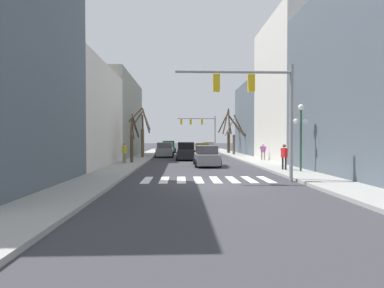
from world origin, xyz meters
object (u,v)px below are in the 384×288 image
(street_tree_left_mid, at_px, (132,140))
(street_tree_right_mid, at_px, (229,132))
(car_parked_right_far, at_px, (169,147))
(traffic_signal_far, at_px, (201,125))
(street_tree_right_near, at_px, (236,137))
(car_parked_right_mid, at_px, (186,152))
(traffic_signal_near, at_px, (258,97))
(car_driving_away_lane, at_px, (208,147))
(car_driving_toward_lane, at_px, (206,156))
(pedestrian_on_right_sidewalk, at_px, (124,151))
(pedestrian_near_right_corner, at_px, (263,150))
(pedestrian_on_left_sidewalk, at_px, (284,155))
(street_lamp_right_corner, at_px, (301,124))
(car_parked_left_near, at_px, (165,150))
(street_tree_left_far, at_px, (141,132))
(car_at_intersection, at_px, (202,150))

(street_tree_left_mid, relative_size, street_tree_right_mid, 0.66)
(car_parked_right_far, bearing_deg, traffic_signal_far, -71.10)
(street_tree_right_near, bearing_deg, street_tree_right_mid, 92.45)
(car_parked_right_mid, bearing_deg, traffic_signal_near, 11.95)
(car_driving_away_lane, bearing_deg, car_driving_toward_lane, 174.49)
(car_parked_right_mid, bearing_deg, pedestrian_on_right_sidewalk, -40.48)
(car_parked_right_mid, bearing_deg, pedestrian_near_right_corner, 67.57)
(pedestrian_on_left_sidewalk, bearing_deg, street_lamp_right_corner, -167.21)
(car_parked_right_mid, height_order, pedestrian_on_right_sidewalk, pedestrian_on_right_sidewalk)
(street_tree_right_near, bearing_deg, car_driving_away_lane, 100.92)
(traffic_signal_near, bearing_deg, street_lamp_right_corner, 43.51)
(street_tree_right_near, bearing_deg, street_lamp_right_corner, -88.75)
(street_lamp_right_corner, relative_size, street_tree_right_near, 0.82)
(traffic_signal_far, bearing_deg, street_tree_right_near, -70.00)
(pedestrian_near_right_corner, height_order, pedestrian_on_right_sidewalk, pedestrian_on_right_sidewalk)
(car_driving_toward_lane, height_order, street_tree_right_mid, street_tree_right_mid)
(car_parked_right_mid, xyz_separation_m, pedestrian_on_right_sidewalk, (-5.12, -6.00, 0.32))
(pedestrian_on_left_sidewalk, xyz_separation_m, street_tree_right_near, (0.25, 18.61, 1.22))
(car_parked_left_near, xyz_separation_m, pedestrian_on_left_sidewalk, (8.60, -16.25, 0.34))
(car_parked_left_near, bearing_deg, street_tree_right_near, -75.07)
(car_parked_right_mid, bearing_deg, car_driving_away_lane, 168.28)
(car_parked_right_far, bearing_deg, traffic_signal_near, -169.76)
(street_tree_left_far, bearing_deg, car_parked_left_near, 50.30)
(car_parked_right_far, distance_m, car_at_intersection, 9.32)
(car_driving_away_lane, xyz_separation_m, street_tree_left_far, (-8.89, -17.67, 2.15))
(traffic_signal_near, xyz_separation_m, street_tree_right_mid, (2.95, 27.11, -1.11))
(pedestrian_on_left_sidewalk, bearing_deg, street_tree_left_far, 18.85)
(traffic_signal_near, xyz_separation_m, street_tree_left_mid, (-7.98, 10.89, -2.19))
(car_at_intersection, bearing_deg, street_tree_left_far, 129.11)
(car_parked_left_near, bearing_deg, car_driving_toward_lane, -161.55)
(traffic_signal_near, relative_size, street_lamp_right_corner, 1.43)
(pedestrian_on_right_sidewalk, relative_size, street_tree_left_mid, 0.41)
(car_driving_away_lane, bearing_deg, car_parked_right_far, 120.83)
(pedestrian_near_right_corner, distance_m, street_tree_right_near, 10.32)
(pedestrian_on_left_sidewalk, distance_m, street_tree_left_far, 17.39)
(street_tree_left_mid, bearing_deg, car_driving_toward_lane, -17.58)
(car_parked_right_mid, distance_m, car_at_intersection, 7.96)
(traffic_signal_near, height_order, car_parked_right_mid, traffic_signal_near)
(pedestrian_near_right_corner, bearing_deg, street_tree_left_mid, -132.21)
(pedestrian_on_left_sidewalk, bearing_deg, car_driving_toward_lane, 25.14)
(car_parked_right_mid, distance_m, street_tree_left_mid, 6.83)
(traffic_signal_far, height_order, street_tree_right_near, traffic_signal_far)
(traffic_signal_near, xyz_separation_m, traffic_signal_far, (-0.61, 33.28, 0.04))
(pedestrian_near_right_corner, distance_m, street_tree_right_mid, 14.49)
(traffic_signal_far, bearing_deg, street_tree_right_mid, -59.99)
(car_at_intersection, xyz_separation_m, street_tree_left_far, (-6.99, -5.68, 2.14))
(car_parked_right_far, relative_size, street_tree_right_near, 0.82)
(car_driving_toward_lane, relative_size, street_tree_left_mid, 1.13)
(pedestrian_on_right_sidewalk, xyz_separation_m, street_tree_left_far, (0.31, 7.97, 1.73))
(car_parked_left_near, xyz_separation_m, street_tree_right_mid, (8.67, 6.46, 2.33))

